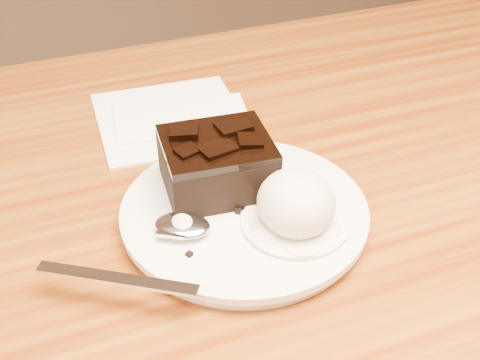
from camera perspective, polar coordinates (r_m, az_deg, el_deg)
name	(u,v)px	position (r m, az deg, el deg)	size (l,w,h in m)	color
plate	(244,215)	(0.54, 0.39, -3.24)	(0.22, 0.22, 0.02)	white
brownie	(217,167)	(0.55, -2.12, 1.23)	(0.09, 0.08, 0.04)	black
ice_cream_scoop	(296,203)	(0.51, 5.19, -2.13)	(0.06, 0.07, 0.05)	white
melt_puddle	(295,223)	(0.52, 5.06, -3.96)	(0.09, 0.09, 0.00)	white
spoon	(183,227)	(0.51, -5.31, -4.34)	(0.03, 0.18, 0.01)	silver
napkin	(171,117)	(0.69, -6.42, 5.80)	(0.16, 0.16, 0.01)	white
crumb_a	(263,190)	(0.55, 2.17, -0.96)	(0.01, 0.01, 0.00)	black
crumb_b	(189,254)	(0.49, -4.69, -6.83)	(0.01, 0.01, 0.00)	black
crumb_c	(288,237)	(0.51, 4.46, -5.24)	(0.01, 0.00, 0.00)	black
crumb_d	(238,211)	(0.53, -0.18, -2.89)	(0.01, 0.01, 0.00)	black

